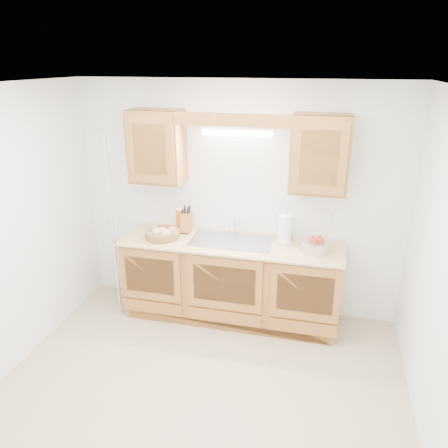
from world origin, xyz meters
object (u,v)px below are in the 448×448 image
(knife_block, at_px, (186,222))
(paper_towel, at_px, (285,230))
(fruit_basket, at_px, (163,233))
(apple_bowl, at_px, (316,245))

(knife_block, height_order, paper_towel, paper_towel)
(fruit_basket, bearing_deg, apple_bowl, 1.24)
(paper_towel, bearing_deg, apple_bowl, -21.40)
(fruit_basket, relative_size, knife_block, 1.33)
(knife_block, relative_size, apple_bowl, 0.80)
(knife_block, xyz_separation_m, apple_bowl, (1.40, -0.18, -0.04))
(paper_towel, xyz_separation_m, apple_bowl, (0.32, -0.12, -0.08))
(paper_towel, distance_m, apple_bowl, 0.35)
(fruit_basket, height_order, apple_bowl, apple_bowl)
(fruit_basket, xyz_separation_m, paper_towel, (1.27, 0.16, 0.10))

